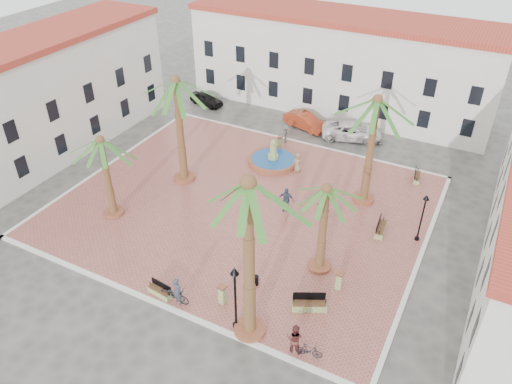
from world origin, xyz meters
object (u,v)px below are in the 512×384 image
litter_bin (256,280)px  cyclist_a (177,291)px  palm_sw (102,150)px  lamppost_s (235,288)px  bicycle_a (175,295)px  car_silver (360,134)px  palm_ne (376,112)px  bollard_n (280,143)px  bollard_e (339,281)px  palm_s (248,201)px  palm_nw (176,92)px  bench_s (160,291)px  pedestrian_north (286,134)px  cyclist_b (295,338)px  car_black (206,99)px  bicycle_b (309,351)px  pedestrian_east (326,202)px  bench_e (381,229)px  fountain (273,160)px  pedestrian_fountain_b (286,200)px  car_red (305,121)px  palm_e (326,199)px  pedestrian_fountain_a (298,163)px  lamppost_e (424,210)px  car_white (352,131)px  bench_se (309,305)px  bollard_se (222,294)px  bench_ne (417,177)px

litter_bin → cyclist_a: size_ratio=0.36×
palm_sw → lamppost_s: palm_sw is taller
bicycle_a → car_silver: car_silver is taller
palm_ne → lamppost_s: 15.90m
bollard_n → bollard_e: 17.41m
palm_s → bicycle_a: 9.62m
bollard_n → car_silver: size_ratio=0.29×
lamppost_s → palm_nw: bearing=134.6°
bench_s → litter_bin: bench_s is taller
pedestrian_north → cyclist_a: bearing=169.2°
palm_s → bench_s: (-6.04, -0.04, -8.52)m
cyclist_b → car_black: size_ratio=0.49×
bollard_n → bollard_e: (10.49, -13.90, 0.00)m
bollard_e → car_black: size_ratio=0.33×
bicycle_b → pedestrian_east: (-3.81, 12.39, 0.42)m
palm_ne → bollard_n: size_ratio=6.91×
bench_e → bicycle_a: bearing=138.1°
cyclist_a → car_black: bearing=-48.3°
cyclist_b → pedestrian_east: size_ratio=1.09×
fountain → pedestrian_fountain_b: (3.82, -5.76, 0.67)m
cyclist_a → car_red: (-2.31, 24.45, -0.36)m
palm_ne → fountain: bearing=167.7°
palm_e → pedestrian_fountain_a: palm_e is taller
palm_ne → cyclist_a: 17.59m
bench_e → lamppost_e: size_ratio=0.50×
bench_s → car_white: size_ratio=0.30×
car_black → pedestrian_fountain_b: bearing=-120.2°
pedestrian_fountain_a → car_white: 8.14m
litter_bin → pedestrian_north: 18.42m
fountain → palm_sw: bearing=-121.0°
bench_s → bench_se: bearing=27.1°
palm_s → bench_s: size_ratio=6.16×
palm_e → pedestrian_fountain_b: 7.70m
fountain → bollard_se: 16.35m
bollard_se → bollard_e: 7.03m
car_silver → bench_s: bearing=153.0°
bench_ne → pedestrian_fountain_a: (-9.04, -3.26, 0.59)m
bench_se → pedestrian_north: (-9.60, 17.73, 0.53)m
litter_bin → pedestrian_north: pedestrian_north is taller
bicycle_b → bicycle_a: bearing=79.1°
palm_nw → bicycle_b: size_ratio=5.98×
bench_s → litter_bin: size_ratio=2.46×
car_silver → bicycle_a: bearing=155.5°
fountain → palm_nw: palm_nw is taller
palm_sw → car_white: size_ratio=1.16×
bench_e → cyclist_b: size_ratio=1.00×
palm_nw → lamppost_e: size_ratio=2.37×
litter_bin → car_white: car_white is taller
palm_s → car_white: (-2.36, 24.42, -8.15)m
lamppost_e → pedestrian_north: (-13.73, 8.54, -1.67)m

